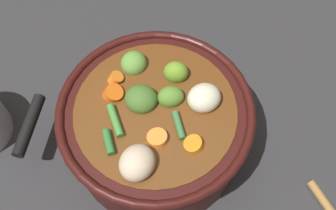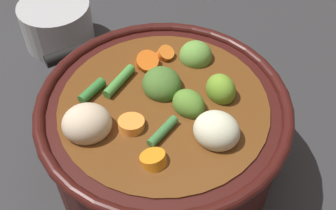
% 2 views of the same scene
% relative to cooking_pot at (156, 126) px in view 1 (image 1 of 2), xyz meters
% --- Properties ---
extents(ground_plane, '(1.10, 1.10, 0.00)m').
position_rel_cooking_pot_xyz_m(ground_plane, '(-0.00, -0.00, -0.06)').
color(ground_plane, '#2D2D30').
extents(cooking_pot, '(0.27, 0.27, 0.14)m').
position_rel_cooking_pot_xyz_m(cooking_pot, '(0.00, 0.00, 0.00)').
color(cooking_pot, '#38110F').
rests_on(cooking_pot, ground_plane).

